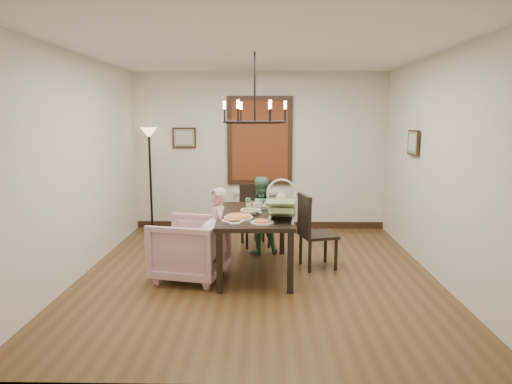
{
  "coord_description": "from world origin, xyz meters",
  "views": [
    {
      "loc": [
        0.09,
        -5.68,
        2.0
      ],
      "look_at": [
        -0.02,
        0.16,
        1.05
      ],
      "focal_mm": 32.0,
      "sensor_mm": 36.0,
      "label": 1
    }
  ],
  "objects_px": {
    "chair_far": "(255,215)",
    "elderly_woman": "(217,239)",
    "baby_bouncer": "(282,206)",
    "drinking_glass": "(251,206)",
    "armchair": "(190,248)",
    "seated_man": "(260,222)",
    "chair_right": "(318,231)",
    "floor_lamp": "(151,182)",
    "dining_table": "(255,220)"
  },
  "relations": [
    {
      "from": "dining_table",
      "to": "baby_bouncer",
      "type": "bearing_deg",
      "value": -51.29
    },
    {
      "from": "armchair",
      "to": "elderly_woman",
      "type": "xyz_separation_m",
      "value": [
        0.33,
        0.11,
        0.08
      ]
    },
    {
      "from": "chair_right",
      "to": "dining_table",
      "type": "bearing_deg",
      "value": 86.58
    },
    {
      "from": "chair_right",
      "to": "armchair",
      "type": "relative_size",
      "value": 1.19
    },
    {
      "from": "dining_table",
      "to": "baby_bouncer",
      "type": "xyz_separation_m",
      "value": [
        0.33,
        -0.4,
        0.26
      ]
    },
    {
      "from": "elderly_woman",
      "to": "baby_bouncer",
      "type": "distance_m",
      "value": 0.97
    },
    {
      "from": "drinking_glass",
      "to": "floor_lamp",
      "type": "height_order",
      "value": "floor_lamp"
    },
    {
      "from": "chair_far",
      "to": "seated_man",
      "type": "height_order",
      "value": "chair_far"
    },
    {
      "from": "chair_far",
      "to": "elderly_woman",
      "type": "xyz_separation_m",
      "value": [
        -0.46,
        -1.39,
        -0.01
      ]
    },
    {
      "from": "armchair",
      "to": "baby_bouncer",
      "type": "bearing_deg",
      "value": 97.0
    },
    {
      "from": "armchair",
      "to": "floor_lamp",
      "type": "xyz_separation_m",
      "value": [
        -1.05,
        2.32,
        0.51
      ]
    },
    {
      "from": "chair_far",
      "to": "drinking_glass",
      "type": "relative_size",
      "value": 6.96
    },
    {
      "from": "chair_far",
      "to": "baby_bouncer",
      "type": "distance_m",
      "value": 1.72
    },
    {
      "from": "armchair",
      "to": "elderly_woman",
      "type": "distance_m",
      "value": 0.36
    },
    {
      "from": "chair_far",
      "to": "baby_bouncer",
      "type": "xyz_separation_m",
      "value": [
        0.35,
        -1.62,
        0.46
      ]
    },
    {
      "from": "armchair",
      "to": "drinking_glass",
      "type": "relative_size",
      "value": 6.1
    },
    {
      "from": "seated_man",
      "to": "drinking_glass",
      "type": "xyz_separation_m",
      "value": [
        -0.11,
        -0.69,
        0.37
      ]
    },
    {
      "from": "chair_right",
      "to": "elderly_woman",
      "type": "height_order",
      "value": "chair_right"
    },
    {
      "from": "floor_lamp",
      "to": "baby_bouncer",
      "type": "bearing_deg",
      "value": -47.97
    },
    {
      "from": "chair_far",
      "to": "baby_bouncer",
      "type": "height_order",
      "value": "baby_bouncer"
    },
    {
      "from": "chair_right",
      "to": "armchair",
      "type": "height_order",
      "value": "chair_right"
    },
    {
      "from": "elderly_woman",
      "to": "drinking_glass",
      "type": "distance_m",
      "value": 0.64
    },
    {
      "from": "chair_far",
      "to": "armchair",
      "type": "xyz_separation_m",
      "value": [
        -0.79,
        -1.5,
        -0.1
      ]
    },
    {
      "from": "dining_table",
      "to": "floor_lamp",
      "type": "bearing_deg",
      "value": 130.94
    },
    {
      "from": "baby_bouncer",
      "to": "drinking_glass",
      "type": "bearing_deg",
      "value": 132.15
    },
    {
      "from": "seated_man",
      "to": "drinking_glass",
      "type": "relative_size",
      "value": 6.84
    },
    {
      "from": "chair_right",
      "to": "seated_man",
      "type": "xyz_separation_m",
      "value": [
        -0.79,
        0.65,
        -0.03
      ]
    },
    {
      "from": "baby_bouncer",
      "to": "floor_lamp",
      "type": "height_order",
      "value": "floor_lamp"
    },
    {
      "from": "dining_table",
      "to": "seated_man",
      "type": "bearing_deg",
      "value": 84.85
    },
    {
      "from": "chair_far",
      "to": "elderly_woman",
      "type": "bearing_deg",
      "value": -122.88
    },
    {
      "from": "dining_table",
      "to": "drinking_glass",
      "type": "distance_m",
      "value": 0.21
    },
    {
      "from": "baby_bouncer",
      "to": "elderly_woman",
      "type": "bearing_deg",
      "value": 170.08
    },
    {
      "from": "armchair",
      "to": "floor_lamp",
      "type": "bearing_deg",
      "value": -142.92
    },
    {
      "from": "armchair",
      "to": "floor_lamp",
      "type": "height_order",
      "value": "floor_lamp"
    },
    {
      "from": "dining_table",
      "to": "chair_far",
      "type": "distance_m",
      "value": 1.24
    },
    {
      "from": "chair_far",
      "to": "floor_lamp",
      "type": "xyz_separation_m",
      "value": [
        -1.85,
        0.82,
        0.41
      ]
    },
    {
      "from": "seated_man",
      "to": "floor_lamp",
      "type": "height_order",
      "value": "floor_lamp"
    },
    {
      "from": "chair_right",
      "to": "seated_man",
      "type": "relative_size",
      "value": 1.06
    },
    {
      "from": "elderly_woman",
      "to": "drinking_glass",
      "type": "bearing_deg",
      "value": 108.31
    },
    {
      "from": "chair_far",
      "to": "armchair",
      "type": "relative_size",
      "value": 1.14
    },
    {
      "from": "armchair",
      "to": "drinking_glass",
      "type": "bearing_deg",
      "value": 131.37
    },
    {
      "from": "chair_far",
      "to": "seated_man",
      "type": "relative_size",
      "value": 1.02
    },
    {
      "from": "chair_far",
      "to": "seated_man",
      "type": "bearing_deg",
      "value": -94.87
    },
    {
      "from": "seated_man",
      "to": "floor_lamp",
      "type": "relative_size",
      "value": 0.53
    },
    {
      "from": "dining_table",
      "to": "chair_right",
      "type": "relative_size",
      "value": 1.66
    },
    {
      "from": "drinking_glass",
      "to": "floor_lamp",
      "type": "distance_m",
      "value": 2.63
    },
    {
      "from": "armchair",
      "to": "elderly_woman",
      "type": "bearing_deg",
      "value": 121.1
    },
    {
      "from": "chair_far",
      "to": "armchair",
      "type": "bearing_deg",
      "value": -132.46
    },
    {
      "from": "floor_lamp",
      "to": "elderly_woman",
      "type": "bearing_deg",
      "value": -57.9
    },
    {
      "from": "chair_right",
      "to": "baby_bouncer",
      "type": "distance_m",
      "value": 0.88
    }
  ]
}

